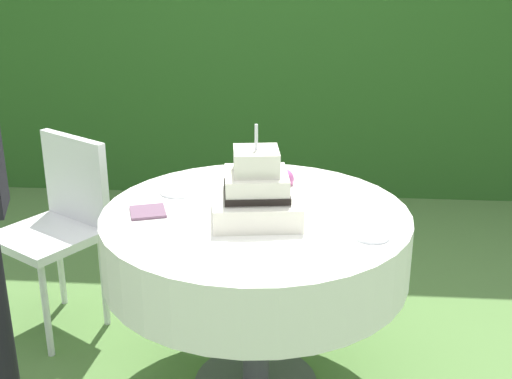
% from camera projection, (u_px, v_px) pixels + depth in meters
% --- Properties ---
extents(cake_table, '(1.15, 1.15, 0.77)m').
position_uv_depth(cake_table, '(256.00, 244.00, 2.53)').
color(cake_table, '#4C4C51').
rests_on(cake_table, ground_plane).
extents(wedding_cake, '(0.35, 0.35, 0.35)m').
position_uv_depth(wedding_cake, '(257.00, 193.00, 2.41)').
color(wedding_cake, silver).
rests_on(wedding_cake, cake_table).
extents(serving_plate_near, '(0.15, 0.15, 0.01)m').
position_uv_depth(serving_plate_near, '(179.00, 191.00, 2.68)').
color(serving_plate_near, white).
rests_on(serving_plate_near, cake_table).
extents(serving_plate_far, '(0.13, 0.13, 0.01)m').
position_uv_depth(serving_plate_far, '(258.00, 182.00, 2.78)').
color(serving_plate_far, white).
rests_on(serving_plate_far, cake_table).
extents(serving_plate_left, '(0.12, 0.12, 0.01)m').
position_uv_depth(serving_plate_left, '(372.00, 236.00, 2.28)').
color(serving_plate_left, white).
rests_on(serving_plate_left, cake_table).
extents(napkin_stack, '(0.16, 0.16, 0.01)m').
position_uv_depth(napkin_stack, '(148.00, 212.00, 2.48)').
color(napkin_stack, '#6B4C60').
rests_on(napkin_stack, cake_table).
extents(garden_chair, '(0.55, 0.55, 0.89)m').
position_uv_depth(garden_chair, '(61.00, 216.00, 3.03)').
color(garden_chair, white).
rests_on(garden_chair, ground_plane).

